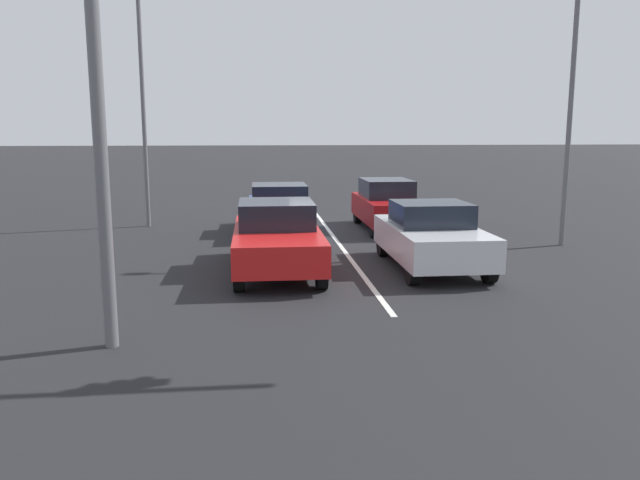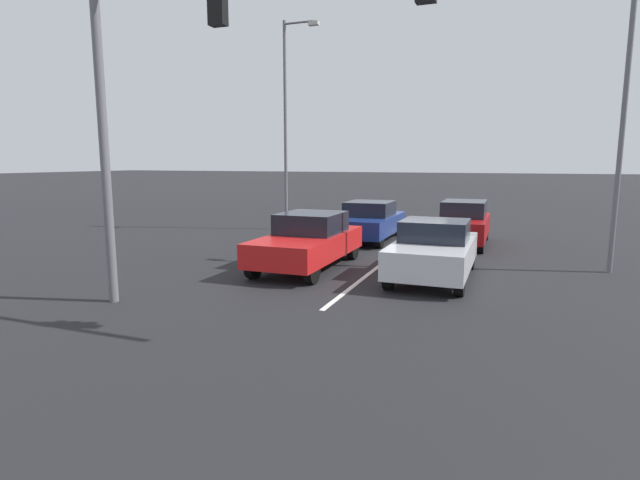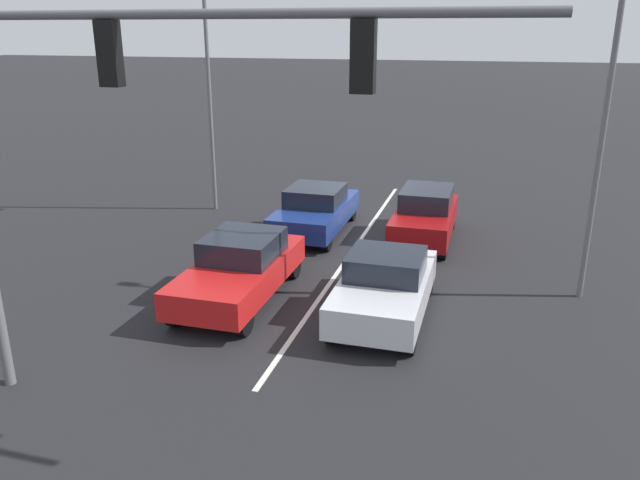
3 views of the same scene
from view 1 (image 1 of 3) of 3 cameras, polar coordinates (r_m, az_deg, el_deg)
The scene contains 8 objects.
ground_plane at distance 20.81m, azimuth 0.67°, elevation 1.06°, with size 240.00×240.00×0.00m, color black.
lane_stripe_left_divider at distance 18.80m, azimuth 1.39°, elevation 0.11°, with size 0.12×16.10×0.01m, color silver.
car_red_midlane_front at distance 14.43m, azimuth -3.97°, elevation 0.31°, with size 1.94×4.69×1.60m.
car_silver_leftlane_front at distance 14.95m, azimuth 10.13°, elevation 0.37°, with size 1.94×4.23×1.56m.
car_navy_midlane_second at distance 20.04m, azimuth -3.74°, elevation 2.90°, with size 1.95×4.43×1.54m.
car_maroon_leftlane_second at distance 20.68m, azimuth 6.17°, elevation 3.25°, with size 1.75×4.24×1.64m.
street_lamp_right_shoulder at distance 21.92m, azimuth -15.62°, elevation 14.66°, with size 1.66×0.24×9.12m.
street_lamp_left_shoulder at distance 18.83m, azimuth 21.70°, elevation 15.90°, with size 2.04×0.24×9.48m.
Camera 1 is at (2.40, 20.42, 3.23)m, focal length 35.00 mm.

